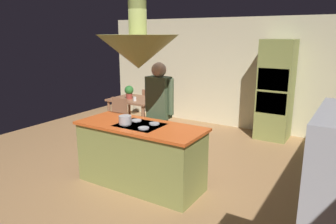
{
  "coord_description": "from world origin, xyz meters",
  "views": [
    {
      "loc": [
        2.62,
        -3.67,
        2.19
      ],
      "look_at": [
        0.1,
        0.4,
        1.0
      ],
      "focal_mm": 33.83,
      "sensor_mm": 36.0,
      "label": 1
    }
  ],
  "objects": [
    {
      "name": "cooking_pot_on_cooktop",
      "position": [
        -0.16,
        -0.33,
        1.01
      ],
      "size": [
        0.18,
        0.18,
        0.12
      ],
      "primitive_type": "cylinder",
      "color": "#B2B2B7",
      "rests_on": "kitchen_island"
    },
    {
      "name": "chair_by_back_wall",
      "position": [
        -1.7,
        2.55,
        0.5
      ],
      "size": [
        0.4,
        0.4,
        0.87
      ],
      "rotation": [
        0.0,
        0.0,
        3.14
      ],
      "color": "#9B6445",
      "rests_on": "ground"
    },
    {
      "name": "chair_facing_island",
      "position": [
        -1.7,
        1.25,
        0.5
      ],
      "size": [
        0.4,
        0.4,
        0.87
      ],
      "color": "#9B6445",
      "rests_on": "ground"
    },
    {
      "name": "range_hood",
      "position": [
        0.0,
        -0.2,
        1.98
      ],
      "size": [
        1.1,
        1.1,
        1.0
      ],
      "color": "#8C934C"
    },
    {
      "name": "kitchen_island",
      "position": [
        0.0,
        -0.2,
        0.47
      ],
      "size": [
        1.89,
        0.78,
        0.95
      ],
      "color": "#8C934C",
      "rests_on": "ground"
    },
    {
      "name": "wall_back",
      "position": [
        0.0,
        3.45,
        1.27
      ],
      "size": [
        6.8,
        0.1,
        2.55
      ],
      "primitive_type": "cube",
      "color": "beige",
      "rests_on": "ground"
    },
    {
      "name": "cup_on_table",
      "position": [
        -1.55,
        1.69,
        0.81
      ],
      "size": [
        0.07,
        0.07,
        0.09
      ],
      "primitive_type": "cylinder",
      "color": "white",
      "rests_on": "dining_table"
    },
    {
      "name": "dining_table",
      "position": [
        -1.7,
        1.9,
        0.66
      ],
      "size": [
        1.07,
        0.85,
        0.76
      ],
      "color": "#9B6445",
      "rests_on": "ground"
    },
    {
      "name": "oven_tower",
      "position": [
        1.1,
        3.04,
        1.04
      ],
      "size": [
        0.66,
        0.62,
        2.08
      ],
      "color": "#8C934C",
      "rests_on": "ground"
    },
    {
      "name": "potted_plant_on_table",
      "position": [
        -1.8,
        1.81,
        0.93
      ],
      "size": [
        0.2,
        0.2,
        0.3
      ],
      "color": "#99382D",
      "rests_on": "dining_table"
    },
    {
      "name": "pendant_light_over_table",
      "position": [
        -1.7,
        1.9,
        1.86
      ],
      "size": [
        0.32,
        0.32,
        0.82
      ],
      "color": "beige"
    },
    {
      "name": "person_at_island",
      "position": [
        -0.11,
        0.46,
        1.02
      ],
      "size": [
        0.53,
        0.23,
        1.76
      ],
      "color": "tan",
      "rests_on": "ground"
    },
    {
      "name": "ground",
      "position": [
        0.0,
        0.0,
        0.0
      ],
      "size": [
        8.16,
        8.16,
        0.0
      ],
      "primitive_type": "plane",
      "color": "#AD7F51"
    }
  ]
}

